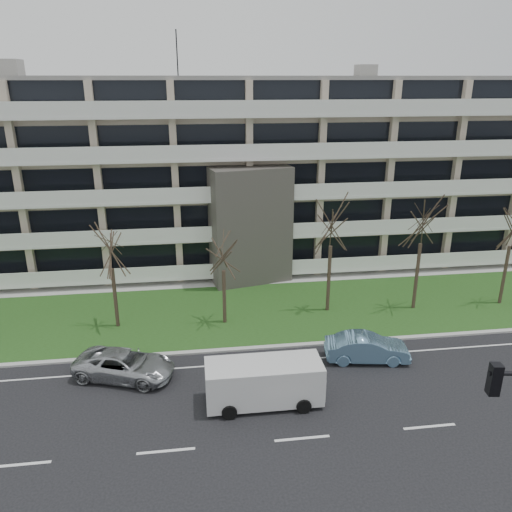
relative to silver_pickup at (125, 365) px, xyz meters
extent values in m
plane|color=black|center=(8.35, -6.03, -0.74)|extent=(160.00, 160.00, 0.00)
cube|color=#234818|center=(8.35, 6.97, -0.71)|extent=(90.00, 10.00, 0.06)
cube|color=#B2B2AD|center=(8.35, 1.97, -0.68)|extent=(90.00, 0.35, 0.12)
cube|color=#B2B2AD|center=(8.35, 12.47, -0.70)|extent=(90.00, 2.00, 0.08)
cube|color=white|center=(8.35, 0.47, -0.73)|extent=(90.00, 0.12, 0.01)
cube|color=#BFAE95|center=(8.35, 19.47, 6.76)|extent=(60.00, 12.00, 15.00)
cube|color=gray|center=(8.35, 19.47, 14.41)|extent=(60.50, 12.50, 0.30)
cube|color=#4C4742|center=(8.35, 12.47, 3.76)|extent=(6.39, 3.69, 9.00)
cube|color=black|center=(8.35, 12.27, 1.26)|extent=(4.92, 1.19, 3.50)
cube|color=gray|center=(-9.65, 19.47, 15.16)|extent=(2.00, 2.00, 1.20)
cylinder|color=black|center=(3.35, 19.47, 16.26)|extent=(0.10, 0.10, 3.50)
cube|color=black|center=(8.35, 13.45, 1.36)|extent=(58.00, 0.10, 1.80)
cube|color=white|center=(8.35, 12.77, -0.14)|extent=(58.00, 1.40, 0.22)
cube|color=white|center=(8.35, 12.12, 0.46)|extent=(58.00, 0.08, 1.00)
cube|color=black|center=(8.35, 13.45, 4.36)|extent=(58.00, 0.10, 1.80)
cube|color=white|center=(8.35, 12.77, 2.86)|extent=(58.00, 1.40, 0.22)
cube|color=white|center=(8.35, 12.12, 3.46)|extent=(58.00, 0.08, 1.00)
cube|color=black|center=(8.35, 13.45, 7.36)|extent=(58.00, 0.10, 1.80)
cube|color=white|center=(8.35, 12.77, 5.86)|extent=(58.00, 1.40, 0.22)
cube|color=white|center=(8.35, 12.12, 6.46)|extent=(58.00, 0.08, 1.00)
cube|color=black|center=(8.35, 13.45, 10.36)|extent=(58.00, 0.10, 1.80)
cube|color=white|center=(8.35, 12.77, 8.86)|extent=(58.00, 1.40, 0.22)
cube|color=white|center=(8.35, 12.12, 9.46)|extent=(58.00, 0.08, 1.00)
cube|color=black|center=(8.35, 13.45, 13.36)|extent=(58.00, 0.10, 1.80)
cube|color=white|center=(8.35, 12.77, 11.86)|extent=(58.00, 1.40, 0.22)
cube|color=white|center=(8.35, 12.12, 12.46)|extent=(58.00, 0.08, 1.00)
imported|color=#AEB1B6|center=(0.00, 0.00, 0.00)|extent=(5.83, 4.03, 1.48)
imported|color=#77A8CE|center=(13.40, -0.07, 0.03)|extent=(4.88, 2.31, 1.55)
cube|color=silver|center=(7.03, -3.18, 0.47)|extent=(5.67, 2.11, 1.99)
cube|color=black|center=(7.03, -3.18, 1.04)|extent=(5.25, 1.96, 0.73)
cube|color=silver|center=(9.71, -3.19, 0.31)|extent=(0.37, 2.00, 1.26)
cylinder|color=black|center=(5.25, -4.23, -0.37)|extent=(0.74, 0.26, 0.73)
cylinder|color=black|center=(5.25, -2.13, -0.37)|extent=(0.74, 0.26, 0.73)
cylinder|color=black|center=(8.81, -4.24, -0.37)|extent=(0.74, 0.26, 0.73)
cylinder|color=black|center=(8.82, -2.14, -0.37)|extent=(0.74, 0.26, 0.73)
cube|color=black|center=(13.25, -11.26, 5.36)|extent=(0.40, 0.40, 1.09)
sphere|color=red|center=(13.25, -11.26, 5.71)|extent=(0.22, 0.22, 0.22)
sphere|color=orange|center=(13.25, -11.26, 5.36)|extent=(0.22, 0.22, 0.22)
sphere|color=green|center=(13.25, -11.26, 5.02)|extent=(0.22, 0.22, 0.22)
cylinder|color=#382B21|center=(-1.12, 5.96, 1.26)|extent=(0.24, 0.24, 3.99)
cylinder|color=#382B21|center=(5.76, 5.58, 1.10)|extent=(0.24, 0.24, 3.67)
cylinder|color=#382B21|center=(12.91, 6.44, 1.61)|extent=(0.24, 0.24, 4.71)
cylinder|color=#382B21|center=(18.95, 6.00, 1.63)|extent=(0.24, 0.24, 4.74)
cylinder|color=#382B21|center=(25.39, 5.92, 1.41)|extent=(0.24, 0.24, 4.29)
camera|label=1|loc=(3.88, -23.76, 14.45)|focal=35.00mm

